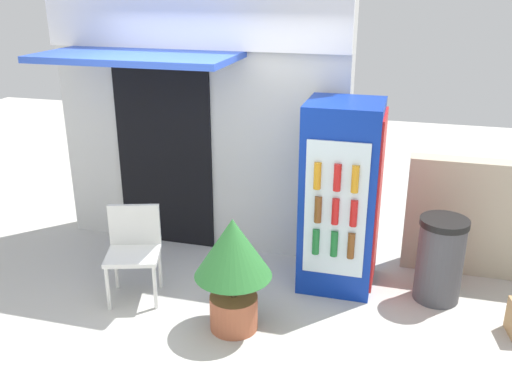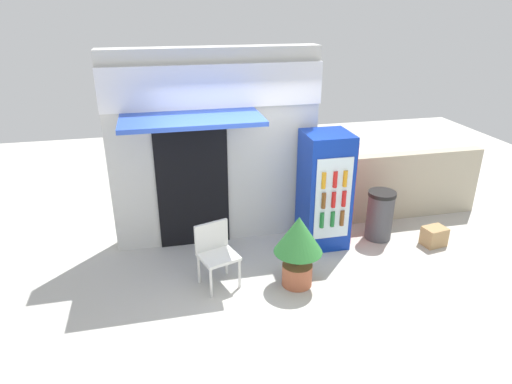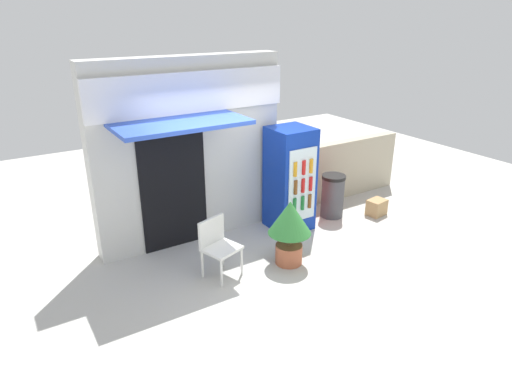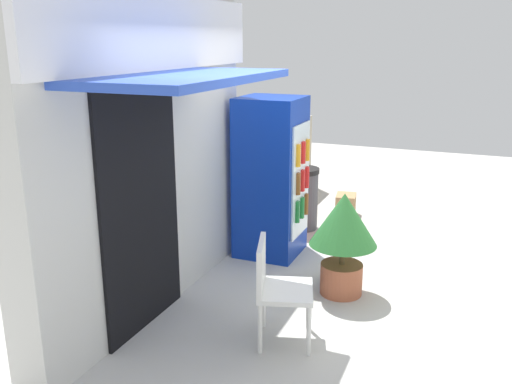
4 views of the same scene
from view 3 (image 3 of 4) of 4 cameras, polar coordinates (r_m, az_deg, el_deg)
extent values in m
plane|color=beige|center=(6.61, 1.13, -10.26)|extent=(16.00, 16.00, 0.00)
cube|color=silver|center=(7.16, -8.53, 5.08)|extent=(3.12, 0.33, 2.95)
cube|color=white|center=(6.76, -8.27, 12.50)|extent=(3.12, 0.08, 0.60)
cube|color=blue|center=(6.29, -9.59, 8.64)|extent=(1.85, 0.95, 0.06)
cube|color=black|center=(7.01, -10.51, 0.74)|extent=(1.07, 0.03, 2.06)
cube|color=#0C2D9E|center=(7.62, 4.33, 1.68)|extent=(0.68, 0.67, 1.78)
cube|color=silver|center=(7.36, 5.93, 0.88)|extent=(0.54, 0.02, 1.25)
cube|color=red|center=(7.82, 6.40, 2.14)|extent=(0.02, 0.61, 1.61)
cylinder|color=#196B2D|center=(7.37, 4.95, -1.66)|extent=(0.06, 0.06, 0.24)
cylinder|color=#196B2D|center=(7.47, 5.97, -1.39)|extent=(0.06, 0.06, 0.24)
cylinder|color=brown|center=(7.55, 6.87, -1.15)|extent=(0.06, 0.06, 0.24)
cylinder|color=brown|center=(7.26, 5.08, 0.61)|extent=(0.06, 0.06, 0.24)
cylinder|color=red|center=(7.34, 6.03, 0.84)|extent=(0.06, 0.06, 0.24)
cylinder|color=red|center=(7.44, 7.00, 1.07)|extent=(0.06, 0.06, 0.24)
cylinder|color=orange|center=(7.14, 5.05, 2.92)|extent=(0.06, 0.06, 0.24)
cylinder|color=red|center=(7.24, 6.14, 3.14)|extent=(0.06, 0.06, 0.24)
cylinder|color=orange|center=(7.33, 7.07, 3.34)|extent=(0.06, 0.06, 0.24)
cylinder|color=silver|center=(6.21, -4.45, -10.35)|extent=(0.04, 0.04, 0.42)
cylinder|color=silver|center=(6.47, -1.84, -8.87)|extent=(0.04, 0.04, 0.42)
cylinder|color=silver|center=(6.45, -6.89, -9.15)|extent=(0.04, 0.04, 0.42)
cylinder|color=silver|center=(6.69, -4.27, -7.78)|extent=(0.04, 0.04, 0.42)
cube|color=silver|center=(6.33, -4.42, -7.23)|extent=(0.58, 0.56, 0.04)
cube|color=silver|center=(6.36, -5.74, -4.95)|extent=(0.46, 0.18, 0.39)
cylinder|color=#AD5B3D|center=(6.79, 4.22, -7.88)|extent=(0.41, 0.41, 0.30)
cylinder|color=brown|center=(6.67, 4.28, -5.99)|extent=(0.05, 0.05, 0.20)
cone|color=#2D7533|center=(6.51, 4.37, -3.25)|extent=(0.64, 0.64, 0.50)
cylinder|color=#47474C|center=(8.31, 9.76, -0.67)|extent=(0.41, 0.41, 0.74)
cylinder|color=black|center=(8.17, 9.94, 1.92)|extent=(0.43, 0.43, 0.06)
cube|color=#B7AD93|center=(9.25, 11.46, 3.01)|extent=(2.49, 0.22, 1.17)
cube|color=tan|center=(8.62, 15.18, -1.90)|extent=(0.38, 0.32, 0.30)
camera|label=1|loc=(4.92, 47.50, 6.26)|focal=39.31mm
camera|label=2|loc=(1.86, 63.36, 10.41)|focal=31.44mm
camera|label=4|loc=(4.00, -48.53, -2.23)|focal=38.38mm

